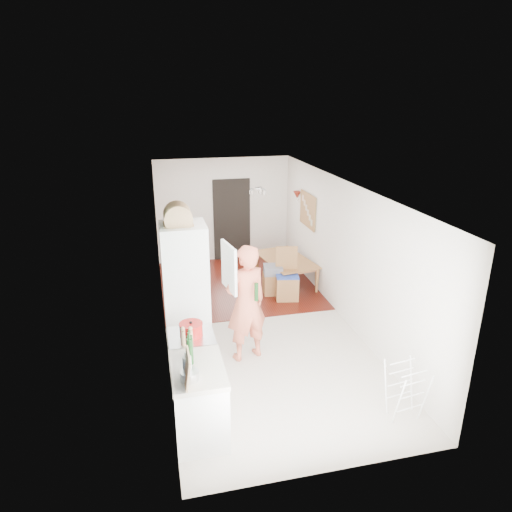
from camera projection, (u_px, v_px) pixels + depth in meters
name	position (u px, v px, depth m)	size (l,w,h in m)	color
room_shell	(256.00, 258.00, 7.78)	(3.20, 7.00, 2.50)	silver
floor	(256.00, 324.00, 8.20)	(3.20, 7.00, 0.01)	beige
wood_floor_overlay	(237.00, 284.00, 9.89)	(3.20, 3.30, 0.01)	#55160D
sage_wall_panel	(165.00, 277.00, 5.40)	(0.02, 3.00, 1.30)	slate
tile_splashback	(171.00, 353.00, 5.14)	(0.02, 1.90, 0.50)	black
doorway_recess	(232.00, 220.00, 11.10)	(0.90, 0.04, 2.00)	black
base_cabinet	(199.00, 402.00, 5.44)	(0.60, 0.90, 0.86)	white
worktop	(198.00, 369.00, 5.28)	(0.62, 0.92, 0.06)	beige
range_cooker	(193.00, 367.00, 6.12)	(0.60, 0.60, 0.88)	white
cooker_top	(191.00, 337.00, 5.97)	(0.60, 0.60, 0.04)	silver
fridge_housing	(186.00, 293.00, 6.85)	(0.66, 0.66, 2.15)	white
fridge_door	(229.00, 267.00, 6.55)	(0.56, 0.04, 0.70)	white
fridge_interior	(206.00, 262.00, 6.76)	(0.02, 0.52, 0.66)	white
pinboard	(308.00, 210.00, 9.76)	(0.03, 0.90, 0.70)	tan
pinboard_frame	(307.00, 210.00, 9.76)	(0.01, 0.94, 0.74)	#945A36
wall_sconce	(297.00, 195.00, 10.28)	(0.18, 0.18, 0.16)	maroon
person	(246.00, 293.00, 6.81)	(0.80, 0.52, 2.18)	#DD6B50
dining_table	(287.00, 272.00, 9.90)	(1.35, 0.75, 0.48)	#945A36
dining_chair	(287.00, 275.00, 9.04)	(0.44, 0.44, 1.04)	#945A36
stool	(272.00, 284.00, 9.35)	(0.34, 0.34, 0.45)	#945A36
grey_drape	(273.00, 270.00, 9.24)	(0.37, 0.37, 0.17)	slate
drying_rack	(405.00, 392.00, 5.73)	(0.38, 0.34, 0.74)	white
bread_bin	(178.00, 217.00, 6.44)	(0.42, 0.40, 0.22)	tan
red_casserole	(191.00, 329.00, 5.93)	(0.31, 0.31, 0.18)	red
steel_pan	(190.00, 375.00, 5.03)	(0.21, 0.21, 0.10)	silver
held_bottle	(256.00, 292.00, 6.63)	(0.06, 0.06, 0.28)	#143E15
bottle_a	(190.00, 351.00, 5.29)	(0.08, 0.08, 0.33)	#143E15
bottle_b	(190.00, 347.00, 5.41)	(0.07, 0.07, 0.30)	#143E15
bottle_c	(187.00, 366.00, 5.07)	(0.10, 0.10, 0.24)	silver
pepper_mill_front	(183.00, 338.00, 5.70)	(0.05, 0.05, 0.20)	tan
pepper_mill_back	(191.00, 337.00, 5.72)	(0.05, 0.05, 0.20)	tan
chopping_boards	(187.00, 369.00, 4.90)	(0.04, 0.28, 0.38)	tan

